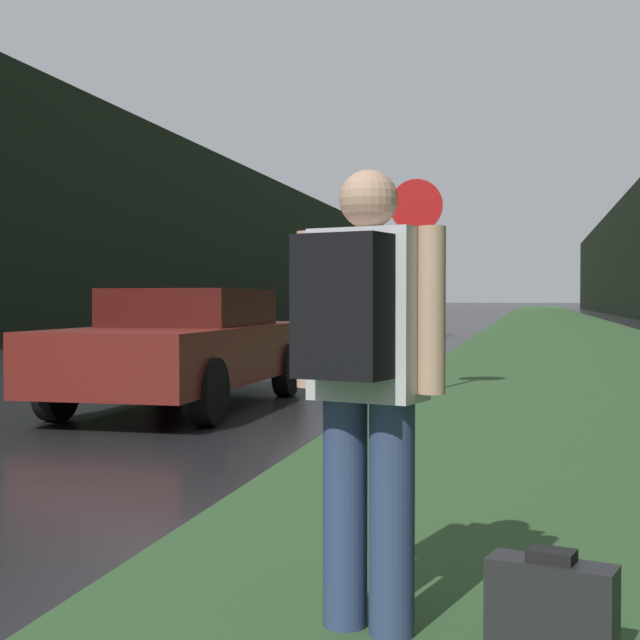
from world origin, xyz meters
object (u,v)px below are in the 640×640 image
at_px(stop_sign, 416,263).
at_px(hitchhiker_with_backpack, 364,370).
at_px(suitcase, 551,613).
at_px(car_passing_near, 185,346).
at_px(car_oncoming, 389,308).
at_px(car_passing_far, 408,314).

xyz_separation_m(stop_sign, hitchhiker_with_backpack, (0.84, -8.16, -0.71)).
bearing_deg(suitcase, hitchhiker_with_backpack, -172.91).
bearing_deg(hitchhiker_with_backpack, car_passing_near, 132.99).
distance_m(stop_sign, car_oncoming, 39.66).
relative_size(car_passing_near, car_passing_far, 0.99).
bearing_deg(stop_sign, car_passing_near, -144.08).
distance_m(hitchhiker_with_backpack, car_passing_near, 7.19).
bearing_deg(car_oncoming, car_passing_near, -84.32).
xyz_separation_m(stop_sign, suitcase, (1.50, -8.26, -1.51)).
distance_m(stop_sign, suitcase, 8.53).
height_order(stop_sign, hitchhiker_with_backpack, stop_sign).
height_order(suitcase, car_passing_far, car_passing_far).
bearing_deg(car_oncoming, car_passing_far, -79.51).
bearing_deg(suitcase, car_passing_near, 137.07).
relative_size(stop_sign, suitcase, 6.17).
distance_m(suitcase, car_passing_near, 7.61).
distance_m(stop_sign, hitchhiker_with_backpack, 8.23).
xyz_separation_m(hitchhiker_with_backpack, car_passing_near, (-3.27, 6.40, -0.28)).
bearing_deg(suitcase, car_oncoming, 115.52).
height_order(stop_sign, car_passing_near, stop_sign).
height_order(hitchhiker_with_backpack, car_passing_far, hitchhiker_with_backpack).
relative_size(car_passing_near, car_oncoming, 0.98).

